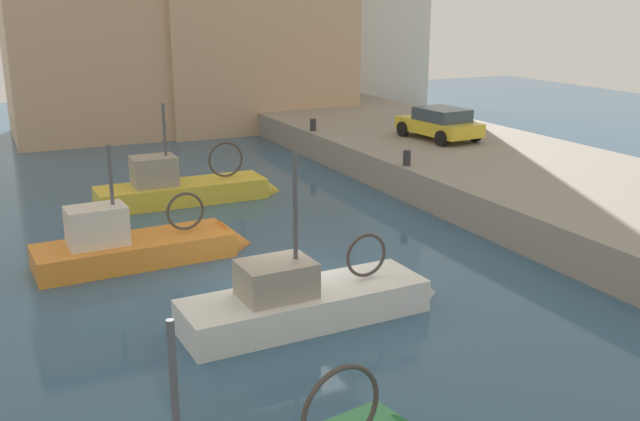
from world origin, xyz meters
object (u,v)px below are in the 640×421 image
at_px(parked_car_yellow, 440,123).
at_px(mooring_bollard_mid, 313,125).
at_px(fishing_boat_yellow, 190,197).
at_px(fishing_boat_orange, 147,255).
at_px(mooring_bollard_south, 407,158).
at_px(fishing_boat_white, 317,313).

height_order(parked_car_yellow, mooring_bollard_mid, parked_car_yellow).
height_order(fishing_boat_yellow, mooring_bollard_mid, fishing_boat_yellow).
height_order(fishing_boat_orange, mooring_bollard_south, fishing_boat_orange).
distance_m(mooring_bollard_south, mooring_bollard_mid, 8.00).
relative_size(fishing_boat_yellow, parked_car_yellow, 1.70).
height_order(fishing_boat_white, parked_car_yellow, fishing_boat_white).
height_order(fishing_boat_yellow, parked_car_yellow, fishing_boat_yellow).
bearing_deg(mooring_bollard_mid, parked_car_yellow, -46.48).
xyz_separation_m(fishing_boat_yellow, fishing_boat_orange, (-2.76, -5.51, -0.01)).
xyz_separation_m(fishing_boat_orange, parked_car_yellow, (13.97, 6.40, 1.75)).
xyz_separation_m(fishing_boat_white, mooring_bollard_south, (7.36, 8.07, 1.35)).
bearing_deg(mooring_bollard_south, mooring_bollard_mid, 90.00).
relative_size(fishing_boat_white, fishing_boat_orange, 1.05).
relative_size(fishing_boat_orange, mooring_bollard_mid, 11.16).
distance_m(fishing_boat_white, mooring_bollard_south, 11.01).
bearing_deg(mooring_bollard_mid, fishing_boat_orange, -133.31).
distance_m(fishing_boat_yellow, mooring_bollard_mid, 8.93).
distance_m(fishing_boat_orange, parked_car_yellow, 15.47).
bearing_deg(mooring_bollard_mid, fishing_boat_white, -114.61).
relative_size(fishing_boat_white, mooring_bollard_south, 11.72).
bearing_deg(fishing_boat_yellow, fishing_boat_white, -90.72).
distance_m(fishing_boat_orange, mooring_bollard_south, 10.40).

